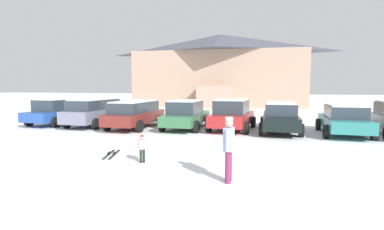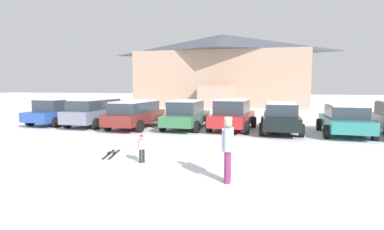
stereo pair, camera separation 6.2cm
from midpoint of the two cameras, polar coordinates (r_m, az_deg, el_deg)
name	(u,v)px [view 2 (the right image)]	position (r m, az deg, el deg)	size (l,w,h in m)	color
ground	(43,225)	(6.21, -26.29, -18.23)	(160.00, 160.00, 0.00)	white
ski_lodge	(222,70)	(37.54, 5.71, 8.60)	(20.34, 12.00, 8.65)	tan
parked_blue_hatchback	(59,111)	(20.61, -24.00, 0.65)	(2.45, 4.46, 1.63)	#284EA6
parked_grey_wagon	(96,111)	(19.05, -17.82, 0.72)	(2.16, 4.63, 1.65)	slate
parked_maroon_van	(135,113)	(17.47, -10.62, 0.35)	(2.26, 4.72, 1.57)	maroon
parked_green_coupe	(186,114)	(16.87, -0.96, 0.13)	(2.19, 4.51, 1.63)	#366F46
parked_red_sedan	(232,115)	(16.56, 7.83, 0.08)	(2.48, 4.31, 1.70)	#AD2425
parked_black_sedan	(281,117)	(16.36, 16.63, -0.34)	(2.12, 4.77, 1.58)	black
parked_teal_hatchback	(345,120)	(16.53, 27.20, -0.77)	(2.33, 4.39, 1.51)	teal
skier_adult_in_blue_parka	(228,146)	(7.61, 7.08, -5.83)	(0.25, 0.62, 1.67)	#7B2956
skier_child_in_pink_snowsuit	(142,147)	(9.66, -9.37, -6.04)	(0.27, 0.23, 0.89)	black
pair_of_skis	(112,154)	(11.10, -14.90, -7.17)	(0.62, 1.46, 0.08)	black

